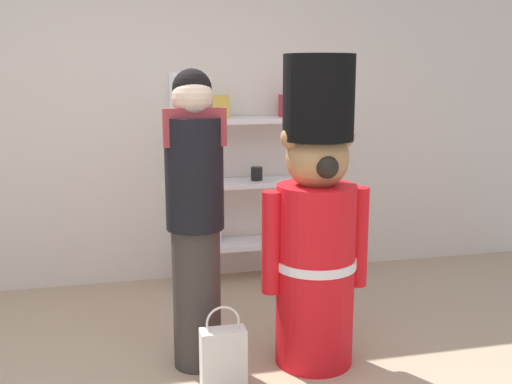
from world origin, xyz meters
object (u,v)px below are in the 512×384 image
object	(u,v)px
person_shopper	(195,214)
teddy_bear_guard	(316,224)
shopping_bag	(223,359)
merchandise_shelf	(257,176)

from	to	relation	value
person_shopper	teddy_bear_guard	bearing A→B (deg)	-10.10
person_shopper	shopping_bag	distance (m)	0.78
merchandise_shelf	shopping_bag	world-z (taller)	merchandise_shelf
merchandise_shelf	person_shopper	distance (m)	1.49
merchandise_shelf	shopping_bag	bearing A→B (deg)	-109.19
teddy_bear_guard	shopping_bag	world-z (taller)	teddy_bear_guard
teddy_bear_guard	shopping_bag	distance (m)	0.87
teddy_bear_guard	person_shopper	bearing A→B (deg)	169.90
person_shopper	shopping_bag	world-z (taller)	person_shopper
merchandise_shelf	person_shopper	size ratio (longest dim) A/B	0.99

